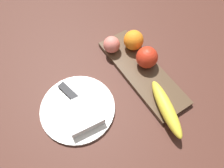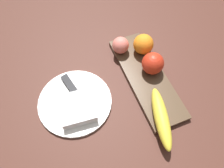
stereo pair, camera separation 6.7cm
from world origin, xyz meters
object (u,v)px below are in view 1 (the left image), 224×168
object	(u,v)px
apple	(147,57)
knife	(72,96)
peach	(112,45)
folded_napkin	(82,114)
orange_near_apple	(134,40)
fruit_tray	(143,73)
banana	(166,108)
dinner_plate	(78,109)

from	to	relation	value
apple	knife	bearing A→B (deg)	-95.90
peach	folded_napkin	world-z (taller)	peach
orange_near_apple	folded_napkin	size ratio (longest dim) A/B	0.68
fruit_tray	orange_near_apple	size ratio (longest dim) A/B	5.26
apple	folded_napkin	distance (m)	0.29
fruit_tray	folded_napkin	xyz separation A→B (m)	(0.03, -0.26, 0.02)
apple	banana	distance (m)	0.19
dinner_plate	banana	bearing A→B (deg)	55.03
orange_near_apple	folded_napkin	bearing A→B (deg)	-64.56
folded_napkin	apple	bearing A→B (deg)	100.03
knife	folded_napkin	bearing A→B (deg)	-17.43
dinner_plate	folded_napkin	distance (m)	0.04
knife	peach	bearing A→B (deg)	99.72
apple	dinner_plate	size ratio (longest dim) A/B	0.31
fruit_tray	banana	world-z (taller)	banana
fruit_tray	apple	size ratio (longest dim) A/B	5.06
apple	knife	size ratio (longest dim) A/B	0.42
orange_near_apple	peach	world-z (taller)	orange_near_apple
banana	knife	world-z (taller)	banana
orange_near_apple	peach	distance (m)	0.08
banana	orange_near_apple	world-z (taller)	orange_near_apple
banana	orange_near_apple	distance (m)	0.27
banana	folded_napkin	distance (m)	0.26
fruit_tray	banana	distance (m)	0.16
banana	knife	distance (m)	0.30
fruit_tray	orange_near_apple	distance (m)	0.12
banana	peach	size ratio (longest dim) A/B	3.29
peach	fruit_tray	bearing A→B (deg)	16.29
banana	knife	size ratio (longest dim) A/B	1.11
fruit_tray	dinner_plate	bearing A→B (deg)	-90.00
apple	peach	size ratio (longest dim) A/B	1.24
banana	orange_near_apple	xyz separation A→B (m)	(-0.27, 0.07, 0.02)
fruit_tray	peach	distance (m)	0.15
banana	knife	bearing A→B (deg)	62.28
dinner_plate	knife	distance (m)	0.05
orange_near_apple	knife	size ratio (longest dim) A/B	0.40
orange_near_apple	banana	bearing A→B (deg)	-14.28
peach	dinner_plate	xyz separation A→B (m)	(0.14, -0.22, -0.04)
folded_napkin	knife	size ratio (longest dim) A/B	0.59
orange_near_apple	knife	distance (m)	0.29
fruit_tray	banana	bearing A→B (deg)	-11.86
fruit_tray	orange_near_apple	bearing A→B (deg)	162.32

